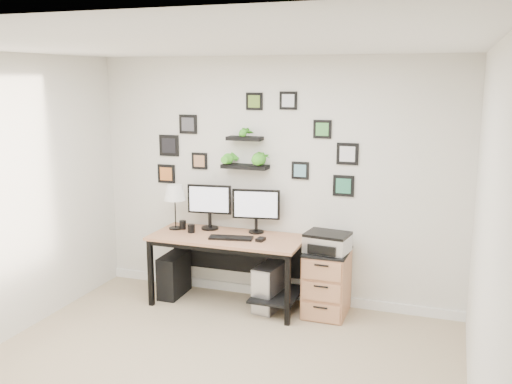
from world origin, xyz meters
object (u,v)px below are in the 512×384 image
at_px(monitor_right, 256,207).
at_px(pc_tower_grey, 270,286).
at_px(table_lamp, 175,194).
at_px(pc_tower_black, 174,275).
at_px(monitor_left, 209,203).
at_px(desk, 232,247).
at_px(mug, 191,229).
at_px(file_cabinet, 327,282).
at_px(printer, 327,242).

relative_size(monitor_right, pc_tower_grey, 1.00).
relative_size(table_lamp, pc_tower_black, 1.05).
xyz_separation_m(monitor_left, pc_tower_black, (-0.37, -0.15, -0.81)).
bearing_deg(desk, pc_tower_black, 179.09).
xyz_separation_m(mug, pc_tower_black, (-0.25, 0.04, -0.56)).
xyz_separation_m(pc_tower_grey, file_cabinet, (0.58, 0.05, 0.10)).
height_order(monitor_left, printer, monitor_left).
bearing_deg(mug, desk, 3.99).
bearing_deg(monitor_right, printer, -10.92).
distance_m(pc_tower_black, printer, 1.79).
bearing_deg(pc_tower_grey, printer, 2.98).
bearing_deg(printer, table_lamp, 179.26).
xyz_separation_m(monitor_left, mug, (-0.13, -0.20, -0.24)).
height_order(desk, pc_tower_grey, desk).
bearing_deg(pc_tower_grey, table_lamp, 177.30).
bearing_deg(table_lamp, monitor_right, 8.59).
bearing_deg(pc_tower_black, file_cabinet, 0.34).
bearing_deg(table_lamp, pc_tower_black, -108.10).
distance_m(desk, file_cabinet, 1.05).
xyz_separation_m(table_lamp, file_cabinet, (1.69, 0.00, -0.81)).
xyz_separation_m(desk, table_lamp, (-0.68, 0.06, 0.52)).
distance_m(monitor_right, table_lamp, 0.90).
bearing_deg(desk, pc_tower_grey, 0.47).
height_order(pc_tower_grey, printer, printer).
bearing_deg(printer, mug, -177.44).
bearing_deg(monitor_left, file_cabinet, -4.54).
xyz_separation_m(monitor_left, printer, (1.33, -0.13, -0.27)).
bearing_deg(monitor_left, monitor_right, 2.81).
xyz_separation_m(pc_tower_black, file_cabinet, (1.71, 0.05, 0.10)).
relative_size(table_lamp, mug, 5.53).
bearing_deg(mug, monitor_left, 56.48).
distance_m(monitor_left, mug, 0.34).
bearing_deg(mug, table_lamp, 159.27).
xyz_separation_m(table_lamp, printer, (1.69, -0.02, -0.37)).
bearing_deg(mug, file_cabinet, 3.51).
bearing_deg(monitor_right, desk, -137.38).
xyz_separation_m(pc_tower_grey, printer, (0.59, 0.03, 0.53)).
bearing_deg(file_cabinet, table_lamp, -179.92).
distance_m(table_lamp, pc_tower_black, 0.91).
relative_size(monitor_left, printer, 1.07).
xyz_separation_m(monitor_left, file_cabinet, (1.33, -0.11, -0.70)).
relative_size(desk, table_lamp, 3.27).
bearing_deg(table_lamp, monitor_left, 16.72).
distance_m(monitor_right, mug, 0.73).
bearing_deg(file_cabinet, pc_tower_black, -178.42).
height_order(pc_tower_black, printer, printer).
bearing_deg(monitor_right, pc_tower_black, -168.79).
relative_size(table_lamp, file_cabinet, 0.73).
relative_size(desk, pc_tower_black, 3.45).
distance_m(desk, monitor_left, 0.55).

